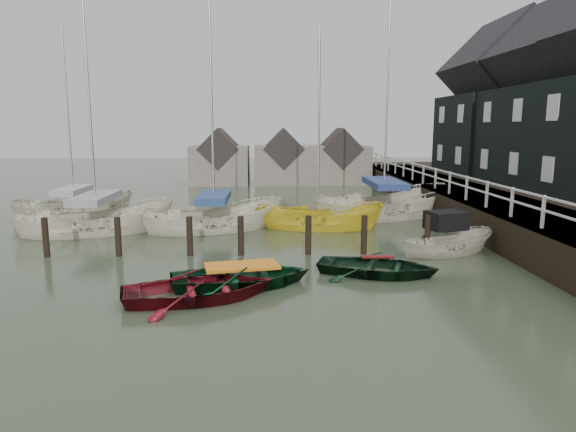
{
  "coord_description": "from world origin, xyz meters",
  "views": [
    {
      "loc": [
        -0.22,
        -14.81,
        4.53
      ],
      "look_at": [
        0.47,
        2.99,
        1.4
      ],
      "focal_mm": 32.0,
      "sensor_mm": 36.0,
      "label": 1
    }
  ],
  "objects_px": {
    "sailboat_a": "(98,231)",
    "sailboat_b": "(215,228)",
    "rowboat_red": "(200,299)",
    "sailboat_e": "(75,215)",
    "rowboat_green": "(242,285)",
    "sailboat_c": "(318,227)",
    "sailboat_d": "(383,216)",
    "rowboat_dkgreen": "(377,274)",
    "motorboat": "(446,250)"
  },
  "relations": [
    {
      "from": "rowboat_dkgreen",
      "to": "motorboat",
      "type": "height_order",
      "value": "motorboat"
    },
    {
      "from": "rowboat_green",
      "to": "sailboat_c",
      "type": "xyz_separation_m",
      "value": [
        3.0,
        8.43,
        0.01
      ]
    },
    {
      "from": "rowboat_red",
      "to": "sailboat_d",
      "type": "bearing_deg",
      "value": -46.91
    },
    {
      "from": "rowboat_red",
      "to": "sailboat_a",
      "type": "xyz_separation_m",
      "value": [
        -5.54,
        8.8,
        0.06
      ]
    },
    {
      "from": "sailboat_a",
      "to": "sailboat_b",
      "type": "relative_size",
      "value": 0.95
    },
    {
      "from": "rowboat_green",
      "to": "sailboat_b",
      "type": "xyz_separation_m",
      "value": [
        -1.61,
        8.16,
        0.07
      ]
    },
    {
      "from": "sailboat_b",
      "to": "sailboat_d",
      "type": "height_order",
      "value": "sailboat_b"
    },
    {
      "from": "rowboat_red",
      "to": "motorboat",
      "type": "distance_m",
      "value": 9.41
    },
    {
      "from": "motorboat",
      "to": "rowboat_dkgreen",
      "type": "bearing_deg",
      "value": 113.23
    },
    {
      "from": "rowboat_dkgreen",
      "to": "sailboat_a",
      "type": "distance_m",
      "value": 12.67
    },
    {
      "from": "rowboat_green",
      "to": "sailboat_b",
      "type": "bearing_deg",
      "value": 0.07
    },
    {
      "from": "sailboat_a",
      "to": "rowboat_dkgreen",
      "type": "bearing_deg",
      "value": -140.8
    },
    {
      "from": "sailboat_e",
      "to": "sailboat_c",
      "type": "bearing_deg",
      "value": -127.86
    },
    {
      "from": "rowboat_red",
      "to": "sailboat_d",
      "type": "height_order",
      "value": "sailboat_d"
    },
    {
      "from": "sailboat_d",
      "to": "sailboat_b",
      "type": "bearing_deg",
      "value": 90.46
    },
    {
      "from": "rowboat_dkgreen",
      "to": "sailboat_e",
      "type": "height_order",
      "value": "sailboat_e"
    },
    {
      "from": "motorboat",
      "to": "rowboat_red",
      "type": "bearing_deg",
      "value": 102.64
    },
    {
      "from": "rowboat_green",
      "to": "sailboat_d",
      "type": "xyz_separation_m",
      "value": [
        6.56,
        11.0,
        0.06
      ]
    },
    {
      "from": "rowboat_dkgreen",
      "to": "motorboat",
      "type": "xyz_separation_m",
      "value": [
        3.03,
        2.52,
        0.12
      ]
    },
    {
      "from": "motorboat",
      "to": "sailboat_b",
      "type": "bearing_deg",
      "value": 45.41
    },
    {
      "from": "rowboat_dkgreen",
      "to": "sailboat_c",
      "type": "xyz_separation_m",
      "value": [
        -1.13,
        7.47,
        0.01
      ]
    },
    {
      "from": "sailboat_a",
      "to": "sailboat_c",
      "type": "xyz_separation_m",
      "value": [
        9.59,
        0.73,
        -0.05
      ]
    },
    {
      "from": "sailboat_b",
      "to": "sailboat_c",
      "type": "relative_size",
      "value": 1.25
    },
    {
      "from": "sailboat_b",
      "to": "sailboat_c",
      "type": "xyz_separation_m",
      "value": [
        4.61,
        0.27,
        -0.05
      ]
    },
    {
      "from": "sailboat_a",
      "to": "rowboat_red",
      "type": "bearing_deg",
      "value": -166.48
    },
    {
      "from": "rowboat_red",
      "to": "sailboat_d",
      "type": "xyz_separation_m",
      "value": [
        7.62,
        12.1,
        0.06
      ]
    },
    {
      "from": "rowboat_red",
      "to": "sailboat_d",
      "type": "distance_m",
      "value": 14.3
    },
    {
      "from": "sailboat_b",
      "to": "sailboat_c",
      "type": "height_order",
      "value": "sailboat_b"
    },
    {
      "from": "rowboat_green",
      "to": "rowboat_dkgreen",
      "type": "xyz_separation_m",
      "value": [
        4.13,
        0.96,
        0.0
      ]
    },
    {
      "from": "rowboat_dkgreen",
      "to": "sailboat_c",
      "type": "bearing_deg",
      "value": 27.13
    },
    {
      "from": "rowboat_red",
      "to": "sailboat_a",
      "type": "relative_size",
      "value": 0.34
    },
    {
      "from": "sailboat_d",
      "to": "sailboat_c",
      "type": "bearing_deg",
      "value": 107.08
    },
    {
      "from": "sailboat_c",
      "to": "sailboat_e",
      "type": "distance_m",
      "value": 12.54
    },
    {
      "from": "sailboat_a",
      "to": "sailboat_c",
      "type": "bearing_deg",
      "value": -104.29
    },
    {
      "from": "motorboat",
      "to": "sailboat_d",
      "type": "relative_size",
      "value": 0.32
    },
    {
      "from": "rowboat_green",
      "to": "motorboat",
      "type": "bearing_deg",
      "value": -75.2
    },
    {
      "from": "motorboat",
      "to": "sailboat_c",
      "type": "relative_size",
      "value": 0.4
    },
    {
      "from": "rowboat_red",
      "to": "sailboat_a",
      "type": "distance_m",
      "value": 10.4
    },
    {
      "from": "sailboat_b",
      "to": "sailboat_d",
      "type": "xyz_separation_m",
      "value": [
        8.17,
        2.84,
        -0.01
      ]
    },
    {
      "from": "rowboat_dkgreen",
      "to": "sailboat_d",
      "type": "relative_size",
      "value": 0.3
    },
    {
      "from": "rowboat_red",
      "to": "sailboat_e",
      "type": "height_order",
      "value": "sailboat_e"
    },
    {
      "from": "sailboat_a",
      "to": "sailboat_e",
      "type": "relative_size",
      "value": 1.14
    },
    {
      "from": "rowboat_dkgreen",
      "to": "motorboat",
      "type": "bearing_deg",
      "value": -31.74
    },
    {
      "from": "sailboat_a",
      "to": "sailboat_b",
      "type": "height_order",
      "value": "sailboat_b"
    },
    {
      "from": "rowboat_dkgreen",
      "to": "sailboat_a",
      "type": "xyz_separation_m",
      "value": [
        -10.72,
        6.74,
        0.06
      ]
    },
    {
      "from": "rowboat_green",
      "to": "sailboat_c",
      "type": "distance_m",
      "value": 8.95
    },
    {
      "from": "motorboat",
      "to": "sailboat_b",
      "type": "relative_size",
      "value": 0.32
    },
    {
      "from": "sailboat_b",
      "to": "sailboat_d",
      "type": "distance_m",
      "value": 8.65
    },
    {
      "from": "rowboat_green",
      "to": "sailboat_c",
      "type": "relative_size",
      "value": 0.4
    },
    {
      "from": "sailboat_a",
      "to": "rowboat_green",
      "type": "bearing_deg",
      "value": -158.07
    }
  ]
}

